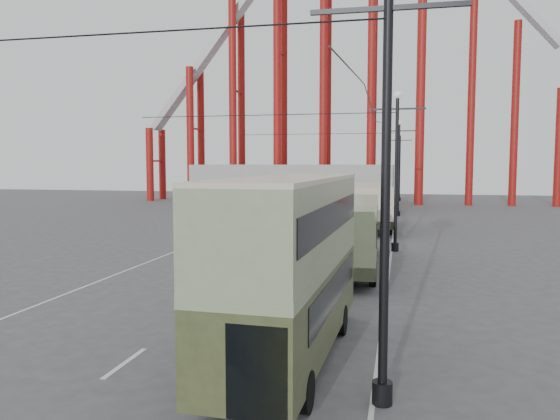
% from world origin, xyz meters
% --- Properties ---
extents(ground, '(160.00, 160.00, 0.00)m').
position_xyz_m(ground, '(0.00, 0.00, 0.00)').
color(ground, '#48484A').
rests_on(ground, ground).
extents(road_markings, '(12.52, 120.00, 0.01)m').
position_xyz_m(road_markings, '(-0.86, 19.70, 0.01)').
color(road_markings, silver).
rests_on(road_markings, ground).
extents(lamp_post_near, '(3.20, 0.44, 10.80)m').
position_xyz_m(lamp_post_near, '(5.60, -3.00, 7.86)').
color(lamp_post_near, black).
rests_on(lamp_post_near, ground).
extents(lamp_post_mid, '(3.20, 0.44, 9.32)m').
position_xyz_m(lamp_post_mid, '(5.60, 18.00, 4.68)').
color(lamp_post_mid, black).
rests_on(lamp_post_mid, ground).
extents(lamp_post_far, '(3.20, 0.44, 9.32)m').
position_xyz_m(lamp_post_far, '(5.60, 40.00, 4.68)').
color(lamp_post_far, black).
rests_on(lamp_post_far, ground).
extents(lamp_post_distant, '(3.20, 0.44, 9.32)m').
position_xyz_m(lamp_post_distant, '(5.60, 62.00, 4.68)').
color(lamp_post_distant, black).
rests_on(lamp_post_distant, ground).
extents(roller_coaster, '(52.95, 5.00, 55.48)m').
position_xyz_m(roller_coaster, '(-2.49, 56.89, 22.92)').
color(roller_coaster, maroon).
rests_on(roller_coaster, ground).
extents(fairground_shed, '(22.00, 10.00, 5.00)m').
position_xyz_m(fairground_shed, '(-6.00, 47.00, 2.50)').
color(fairground_shed, '#A3A39E').
rests_on(fairground_shed, ground).
extents(double_decker_bus, '(2.55, 9.05, 4.83)m').
position_xyz_m(double_decker_bus, '(3.13, -0.87, 2.70)').
color(double_decker_bus, '#394022').
rests_on(double_decker_bus, ground).
extents(single_decker_green, '(3.15, 11.84, 3.32)m').
position_xyz_m(single_decker_green, '(3.44, 12.32, 1.87)').
color(single_decker_green, gray).
rests_on(single_decker_green, ground).
extents(single_decker_cream, '(3.68, 11.34, 3.47)m').
position_xyz_m(single_decker_cream, '(3.61, 28.88, 1.96)').
color(single_decker_cream, beige).
rests_on(single_decker_cream, ground).
extents(pedestrian, '(0.74, 0.60, 1.75)m').
position_xyz_m(pedestrian, '(2.21, 12.80, 0.87)').
color(pedestrian, black).
rests_on(pedestrian, ground).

